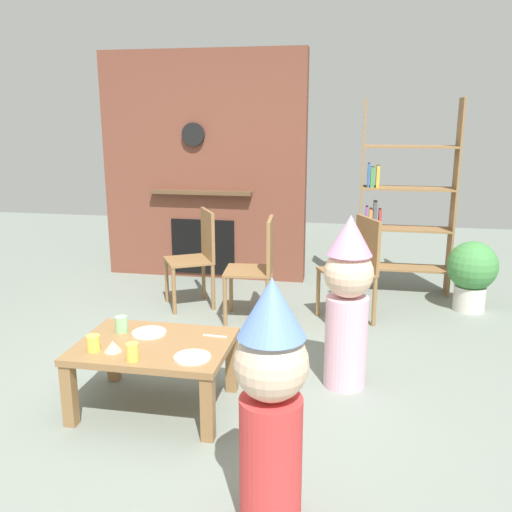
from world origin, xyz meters
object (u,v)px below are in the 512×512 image
Objects in this scene: coffee_table at (154,354)px; paper_cup_near_left at (132,352)px; birthday_cake_slice at (113,346)px; dining_chair_right at (357,263)px; paper_cup_near_right at (121,324)px; child_in_pink at (348,298)px; bookshelf at (398,207)px; paper_cup_center at (93,343)px; dining_chair_left at (198,252)px; paper_plate_front at (192,357)px; paper_plate_rear at (149,333)px; potted_plant_tall at (472,271)px; child_with_cone_hat at (271,400)px; dining_chair_middle at (259,263)px.

paper_cup_near_left is (-0.03, -0.25, 0.12)m from coffee_table.
dining_chair_right is at bearing 54.53° from birthday_cake_slice.
child_in_pink is at bearing 15.17° from paper_cup_near_right.
bookshelf is 2.11× the size of dining_chair_right.
paper_cup_center is 2.04m from dining_chair_left.
paper_plate_front is at bearing 15.30° from paper_cup_near_left.
paper_cup_center is at bearing -125.48° from paper_plate_rear.
bookshelf is at bearing 58.36° from birthday_cake_slice.
paper_cup_near_left is 1.38m from child_in_pink.
paper_cup_near_right is at bearing -140.04° from potted_plant_tall.
dining_chair_right is at bearing 52.55° from paper_cup_center.
paper_plate_rear is at bearing -6.97° from child_in_pink.
paper_cup_near_right reaches higher than paper_cup_center.
coffee_table is at bearing 0.00° from child_with_cone_hat.
paper_plate_front is at bearing -129.04° from potted_plant_tall.
potted_plant_tall is (2.28, 2.05, -0.06)m from paper_plate_rear.
dining_chair_left reaches higher than potted_plant_tall.
paper_cup_center is at bearing 25.58° from dining_chair_right.
birthday_cake_slice reaches higher than paper_plate_front.
child_in_pink is at bearing 120.19° from dining_chair_middle.
paper_plate_front is 0.23× the size of dining_chair_right.
dining_chair_left reaches higher than paper_plate_front.
paper_plate_rear is (0.18, 0.00, -0.04)m from paper_cup_near_right.
paper_cup_center is 0.14× the size of potted_plant_tall.
paper_cup_near_right is 1.59m from dining_chair_middle.
paper_cup_near_left is at bearing 73.51° from dining_chair_middle.
paper_plate_rear is at bearing 66.53° from dining_chair_left.
paper_cup_near_right is at bearing -178.94° from paper_plate_rear.
paper_cup_near_left reaches higher than coffee_table.
child_in_pink is at bearing 26.85° from birthday_cake_slice.
paper_cup_near_right is 0.62m from paper_plate_front.
coffee_table is 0.31m from paper_cup_near_right.
dining_chair_left is at bearing 89.44° from paper_cup_center.
paper_plate_rear is 2.04m from dining_chair_right.
child_in_pink is at bearing -122.61° from potted_plant_tall.
coffee_table is 1.64m from dining_chair_middle.
coffee_table is 1.22m from child_with_cone_hat.
potted_plant_tall is (1.08, 1.68, -0.23)m from child_in_pink.
bookshelf is at bearing -139.56° from dining_chair_right.
child_in_pink reaches higher than paper_cup_near_right.
paper_plate_rear is 2.10× the size of birthday_cake_slice.
dining_chair_middle is (0.35, 1.59, 0.16)m from coffee_table.
paper_cup_near_right is at bearing 3.70° from child_with_cone_hat.
coffee_table is at bearing 150.18° from paper_plate_front.
dining_chair_right is (0.88, 1.91, 0.09)m from paper_plate_front.
dining_chair_middle reaches higher than coffee_table.
dining_chair_left and dining_chair_right have the same top height.
potted_plant_tall is (1.91, 2.35, -0.06)m from paper_plate_front.
bookshelf reaches higher than paper_cup_near_right.
paper_cup_center reaches higher than paper_plate_front.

